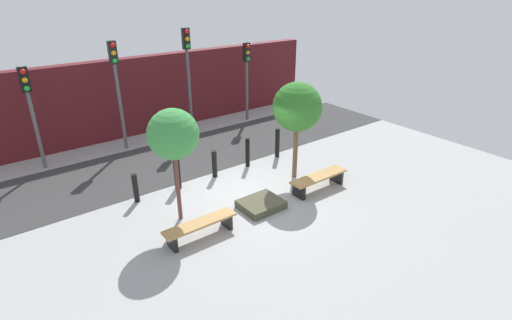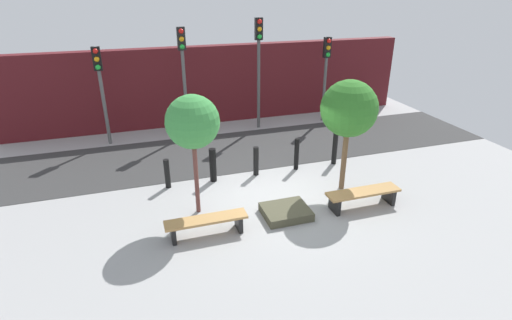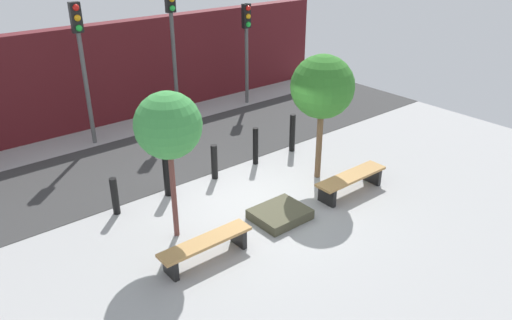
% 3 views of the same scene
% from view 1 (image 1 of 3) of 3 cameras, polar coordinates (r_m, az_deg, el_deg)
% --- Properties ---
extents(ground_plane, '(18.00, 18.00, 0.00)m').
position_cam_1_polar(ground_plane, '(11.83, -1.86, -5.09)').
color(ground_plane, '#9F9F9F').
extents(road_strip, '(18.00, 3.49, 0.01)m').
position_cam_1_polar(road_strip, '(14.58, -10.01, 0.52)').
color(road_strip, '#353535').
rests_on(road_strip, ground).
extents(building_facade, '(16.20, 0.50, 3.07)m').
position_cam_1_polar(building_facade, '(17.01, -15.81, 8.94)').
color(building_facade, '#511419').
rests_on(building_facade, ground).
extents(bench_left, '(1.89, 0.42, 0.44)m').
position_cam_1_polar(bench_left, '(9.98, -7.97, -9.35)').
color(bench_left, black).
rests_on(bench_left, ground).
extents(bench_right, '(1.96, 0.48, 0.46)m').
position_cam_1_polar(bench_right, '(12.15, 8.94, -2.73)').
color(bench_right, black).
rests_on(bench_right, ground).
extents(planter_bed, '(1.14, 0.95, 0.21)m').
position_cam_1_polar(planter_bed, '(11.18, 0.72, -6.36)').
color(planter_bed, '#494734').
rests_on(planter_bed, ground).
extents(tree_behind_left_bench, '(1.27, 1.27, 3.04)m').
position_cam_1_polar(tree_behind_left_bench, '(9.90, -11.76, 3.54)').
color(tree_behind_left_bench, brown).
rests_on(tree_behind_left_bench, ground).
extents(tree_behind_right_bench, '(1.50, 1.50, 3.09)m').
position_cam_1_polar(tree_behind_right_bench, '(12.11, 5.91, 7.48)').
color(tree_behind_right_bench, brown).
rests_on(tree_behind_right_bench, ground).
extents(bollard_far_left, '(0.16, 0.16, 0.86)m').
position_cam_1_polar(bollard_far_left, '(11.82, -16.82, -3.88)').
color(bollard_far_left, black).
rests_on(bollard_far_left, ground).
extents(bollard_left, '(0.20, 0.20, 1.01)m').
position_cam_1_polar(bollard_left, '(12.22, -11.19, -1.89)').
color(bollard_left, black).
rests_on(bollard_left, ground).
extents(bollard_center, '(0.16, 0.16, 0.90)m').
position_cam_1_polar(bollard_center, '(12.79, -5.96, -0.55)').
color(bollard_center, black).
rests_on(bollard_center, ground).
extents(bollard_right, '(0.15, 0.15, 1.01)m').
position_cam_1_polar(bollard_right, '(13.43, -1.21, 1.10)').
color(bollard_right, black).
rests_on(bollard_right, ground).
extents(bollard_far_right, '(0.16, 0.16, 1.07)m').
position_cam_1_polar(bollard_far_right, '(14.16, 3.08, 2.48)').
color(bollard_far_right, black).
rests_on(bollard_far_right, ground).
extents(traffic_light_west, '(0.28, 0.27, 3.40)m').
position_cam_1_polar(traffic_light_west, '(14.53, -29.65, 7.45)').
color(traffic_light_west, '#555555').
rests_on(traffic_light_west, ground).
extents(traffic_light_mid_west, '(0.28, 0.27, 3.93)m').
position_cam_1_polar(traffic_light_mid_west, '(15.05, -19.32, 11.12)').
color(traffic_light_mid_west, '#555555').
rests_on(traffic_light_mid_west, ground).
extents(traffic_light_mid_east, '(0.28, 0.27, 4.16)m').
position_cam_1_polar(traffic_light_mid_east, '(16.09, -9.72, 13.45)').
color(traffic_light_mid_east, '#4C4C4C').
rests_on(traffic_light_mid_east, ground).
extents(traffic_light_east, '(0.28, 0.27, 3.37)m').
position_cam_1_polar(traffic_light_east, '(17.64, -1.32, 13.08)').
color(traffic_light_east, '#505050').
rests_on(traffic_light_east, ground).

